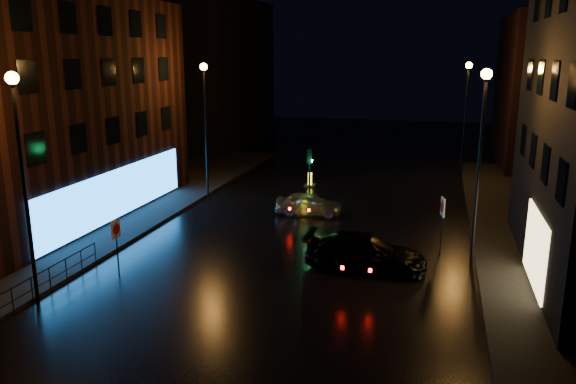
# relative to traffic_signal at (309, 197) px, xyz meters

# --- Properties ---
(ground) EXTENTS (120.00, 120.00, 0.00)m
(ground) POSITION_rel_traffic_signal_xyz_m (1.20, -14.00, -0.50)
(ground) COLOR black
(ground) RESTS_ON ground
(pavement_left) EXTENTS (12.00, 44.00, 0.15)m
(pavement_left) POSITION_rel_traffic_signal_xyz_m (-12.80, -6.00, -0.43)
(pavement_left) COLOR black
(pavement_left) RESTS_ON ground
(building_left) EXTENTS (10.00, 18.00, 12.00)m
(building_left) POSITION_rel_traffic_signal_xyz_m (-14.30, -6.00, 5.50)
(building_left) COLOR black
(building_left) RESTS_ON ground
(building_far_left) EXTENTS (8.00, 16.00, 14.00)m
(building_far_left) POSITION_rel_traffic_signal_xyz_m (-14.80, 21.00, 6.50)
(building_far_left) COLOR black
(building_far_left) RESTS_ON ground
(building_far_right) EXTENTS (8.00, 14.00, 12.00)m
(building_far_right) POSITION_rel_traffic_signal_xyz_m (16.20, 18.00, 5.50)
(building_far_right) COLOR black
(building_far_right) RESTS_ON ground
(street_lamp_lnear) EXTENTS (0.44, 0.44, 8.37)m
(street_lamp_lnear) POSITION_rel_traffic_signal_xyz_m (-6.60, -16.00, 5.06)
(street_lamp_lnear) COLOR black
(street_lamp_lnear) RESTS_ON ground
(street_lamp_lfar) EXTENTS (0.44, 0.44, 8.37)m
(street_lamp_lfar) POSITION_rel_traffic_signal_xyz_m (-6.60, -0.00, 5.06)
(street_lamp_lfar) COLOR black
(street_lamp_lfar) RESTS_ON ground
(street_lamp_rnear) EXTENTS (0.44, 0.44, 8.37)m
(street_lamp_rnear) POSITION_rel_traffic_signal_xyz_m (9.00, -8.00, 5.06)
(street_lamp_rnear) COLOR black
(street_lamp_rnear) RESTS_ON ground
(street_lamp_rfar) EXTENTS (0.44, 0.44, 8.37)m
(street_lamp_rfar) POSITION_rel_traffic_signal_xyz_m (9.00, 8.00, 5.06)
(street_lamp_rfar) COLOR black
(street_lamp_rfar) RESTS_ON ground
(traffic_signal) EXTENTS (1.40, 2.40, 3.45)m
(traffic_signal) POSITION_rel_traffic_signal_xyz_m (0.00, 0.00, 0.00)
(traffic_signal) COLOR black
(traffic_signal) RESTS_ON ground
(guard_railing) EXTENTS (0.05, 6.04, 1.00)m
(guard_railing) POSITION_rel_traffic_signal_xyz_m (-6.80, -15.00, 0.24)
(guard_railing) COLOR black
(guard_railing) RESTS_ON ground
(silver_hatchback) EXTENTS (3.86, 1.90, 1.27)m
(silver_hatchback) POSITION_rel_traffic_signal_xyz_m (0.42, -2.02, 0.13)
(silver_hatchback) COLOR #A5A9AD
(silver_hatchback) RESTS_ON ground
(dark_sedan) EXTENTS (5.17, 2.12, 1.50)m
(dark_sedan) POSITION_rel_traffic_signal_xyz_m (4.62, -9.54, 0.25)
(dark_sedan) COLOR black
(dark_sedan) RESTS_ON ground
(bollard_near) EXTENTS (0.94, 1.21, 0.94)m
(bollard_near) POSITION_rel_traffic_signal_xyz_m (0.17, -2.07, -0.30)
(bollard_near) COLOR black
(bollard_near) RESTS_ON ground
(bollard_far) EXTENTS (0.79, 1.13, 0.94)m
(bollard_far) POSITION_rel_traffic_signal_xyz_m (-1.07, 4.88, -0.30)
(bollard_far) COLOR black
(bollard_far) RESTS_ON ground
(road_sign_left) EXTENTS (0.10, 0.56, 2.30)m
(road_sign_left) POSITION_rel_traffic_signal_xyz_m (-5.30, -12.62, 1.22)
(road_sign_left) COLOR black
(road_sign_left) RESTS_ON ground
(road_sign_right) EXTENTS (0.20, 0.62, 2.59)m
(road_sign_right) POSITION_rel_traffic_signal_xyz_m (7.70, -6.50, 1.44)
(road_sign_right) COLOR black
(road_sign_right) RESTS_ON ground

